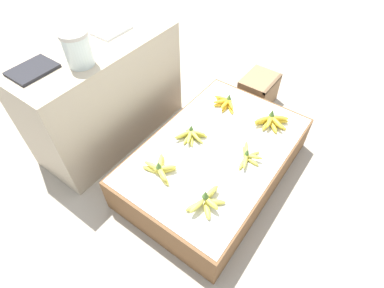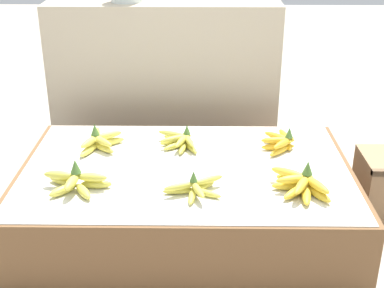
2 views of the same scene
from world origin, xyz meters
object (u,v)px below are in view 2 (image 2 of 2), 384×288
object	(u,v)px
banana_bunch_front_midright	(301,184)
banana_bunch_middle_midleft	(181,141)
banana_bunch_front_left	(75,181)
banana_bunch_middle_midright	(281,142)
banana_bunch_front_midleft	(195,188)
banana_bunch_middle_left	(99,141)

from	to	relation	value
banana_bunch_front_midright	banana_bunch_middle_midleft	size ratio (longest dim) A/B	1.16
banana_bunch_front_left	banana_bunch_middle_midleft	xyz separation A→B (m)	(0.36, 0.37, -0.01)
banana_bunch_middle_midright	banana_bunch_front_left	bearing A→B (deg)	-155.26
banana_bunch_middle_midleft	banana_bunch_front_left	bearing A→B (deg)	-134.22
banana_bunch_front_left	banana_bunch_front_midleft	size ratio (longest dim) A/B	1.12
banana_bunch_front_midright	banana_bunch_front_midleft	bearing A→B (deg)	-177.36
banana_bunch_front_midleft	banana_bunch_middle_midright	xyz separation A→B (m)	(0.35, 0.38, 0.00)
banana_bunch_front_midright	banana_bunch_middle_midright	bearing A→B (deg)	92.59
banana_bunch_front_left	banana_bunch_front_midleft	bearing A→B (deg)	-3.36
banana_bunch_front_left	banana_bunch_front_midright	size ratio (longest dim) A/B	1.13
banana_bunch_front_left	banana_bunch_middle_left	xyz separation A→B (m)	(0.02, 0.35, -0.00)
banana_bunch_front_midleft	banana_bunch_middle_midright	distance (m)	0.52
banana_bunch_front_left	banana_bunch_middle_midright	xyz separation A→B (m)	(0.77, 0.36, -0.00)
banana_bunch_front_midleft	banana_bunch_middle_midright	bearing A→B (deg)	47.20
banana_bunch_middle_midleft	banana_bunch_front_midleft	bearing A→B (deg)	-81.14
banana_bunch_front_left	banana_bunch_front_midleft	xyz separation A→B (m)	(0.42, -0.02, -0.01)
banana_bunch_front_midleft	banana_bunch_front_midright	size ratio (longest dim) A/B	1.00
banana_bunch_front_left	banana_bunch_middle_left	bearing A→B (deg)	86.51
banana_bunch_middle_midleft	banana_bunch_middle_left	bearing A→B (deg)	-177.08
banana_bunch_middle_left	banana_bunch_middle_midright	distance (m)	0.75
banana_bunch_front_midright	banana_bunch_middle_midleft	bearing A→B (deg)	138.82
banana_bunch_middle_left	banana_bunch_middle_midleft	world-z (taller)	banana_bunch_middle_left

